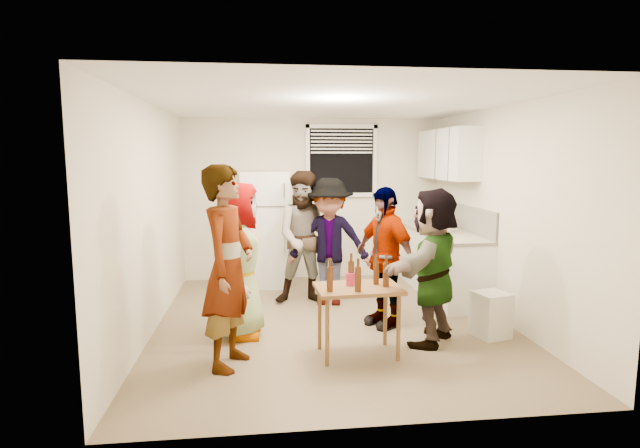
{
  "coord_description": "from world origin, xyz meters",
  "views": [
    {
      "loc": [
        -0.8,
        -5.53,
        1.92
      ],
      "look_at": [
        -0.14,
        0.11,
        1.15
      ],
      "focal_mm": 28.0,
      "sensor_mm": 36.0,
      "label": 1
    }
  ],
  "objects": [
    {
      "name": "room",
      "position": [
        0.0,
        0.0,
        0.0
      ],
      "size": [
        4.0,
        4.5,
        2.5
      ],
      "primitive_type": null,
      "color": "silver",
      "rests_on": "ground"
    },
    {
      "name": "window",
      "position": [
        0.45,
        2.21,
        1.85
      ],
      "size": [
        1.12,
        0.1,
        1.06
      ],
      "primitive_type": null,
      "color": "white",
      "rests_on": "room"
    },
    {
      "name": "refrigerator",
      "position": [
        -0.75,
        1.88,
        0.85
      ],
      "size": [
        0.7,
        0.7,
        1.7
      ],
      "primitive_type": "cube",
      "color": "white",
      "rests_on": "ground"
    },
    {
      "name": "counter_lower",
      "position": [
        1.7,
        1.15,
        0.43
      ],
      "size": [
        0.6,
        2.2,
        0.86
      ],
      "primitive_type": "cube",
      "color": "white",
      "rests_on": "ground"
    },
    {
      "name": "countertop",
      "position": [
        1.7,
        1.15,
        0.88
      ],
      "size": [
        0.64,
        2.22,
        0.04
      ],
      "primitive_type": "cube",
      "color": "beige",
      "rests_on": "counter_lower"
    },
    {
      "name": "backsplash",
      "position": [
        1.99,
        1.15,
        1.08
      ],
      "size": [
        0.03,
        2.2,
        0.36
      ],
      "primitive_type": "cube",
      "color": "#B2AEA3",
      "rests_on": "countertop"
    },
    {
      "name": "upper_cabinets",
      "position": [
        1.83,
        1.35,
        1.95
      ],
      "size": [
        0.34,
        1.6,
        0.7
      ],
      "primitive_type": "cube",
      "color": "white",
      "rests_on": "room"
    },
    {
      "name": "kettle",
      "position": [
        1.65,
        1.32,
        0.9
      ],
      "size": [
        0.26,
        0.23,
        0.2
      ],
      "primitive_type": null,
      "rotation": [
        0.0,
        0.0,
        -0.16
      ],
      "color": "silver",
      "rests_on": "countertop"
    },
    {
      "name": "paper_towel",
      "position": [
        1.68,
        0.9,
        0.9
      ],
      "size": [
        0.13,
        0.13,
        0.28
      ],
      "primitive_type": "cylinder",
      "color": "white",
      "rests_on": "countertop"
    },
    {
      "name": "wine_bottle",
      "position": [
        1.75,
        2.09,
        0.9
      ],
      "size": [
        0.08,
        0.08,
        0.31
      ],
      "primitive_type": "cylinder",
      "color": "black",
      "rests_on": "countertop"
    },
    {
      "name": "beer_bottle_counter",
      "position": [
        1.6,
        0.74,
        0.9
      ],
      "size": [
        0.06,
        0.06,
        0.23
      ],
      "primitive_type": "cylinder",
      "color": "#47230C",
      "rests_on": "countertop"
    },
    {
      "name": "blue_cup",
      "position": [
        1.44,
        0.59,
        0.9
      ],
      "size": [
        0.1,
        0.1,
        0.13
      ],
      "primitive_type": "cylinder",
      "color": "#1128CC",
      "rests_on": "countertop"
    },
    {
      "name": "picture_frame",
      "position": [
        1.92,
        1.39,
        0.98
      ],
      "size": [
        0.02,
        0.18,
        0.15
      ],
      "primitive_type": "cube",
      "color": "gold",
      "rests_on": "countertop"
    },
    {
      "name": "trash_bin",
      "position": [
        1.62,
        -0.62,
        0.25
      ],
      "size": [
        0.4,
        0.4,
        0.48
      ],
      "primitive_type": "cube",
      "rotation": [
        0.0,
        0.0,
        0.25
      ],
      "color": "silver",
      "rests_on": "ground"
    },
    {
      "name": "serving_table",
      "position": [
        0.11,
        -0.95,
        0.0
      ],
      "size": [
        0.84,
        0.58,
        0.68
      ],
      "primitive_type": null,
      "rotation": [
        0.0,
        0.0,
        0.06
      ],
      "color": "brown",
      "rests_on": "ground"
    },
    {
      "name": "beer_bottle_table",
      "position": [
        0.3,
        -0.87,
        0.68
      ],
      "size": [
        0.06,
        0.06,
        0.22
      ],
      "primitive_type": "cylinder",
      "color": "#47230C",
      "rests_on": "serving_table"
    },
    {
      "name": "red_cup",
      "position": [
        0.05,
        -0.88,
        0.68
      ],
      "size": [
        0.09,
        0.09,
        0.12
      ],
      "primitive_type": "cylinder",
      "color": "#C2254A",
      "rests_on": "serving_table"
    },
    {
      "name": "guest_grey",
      "position": [
        -1.05,
        -0.29,
        0.0
      ],
      "size": [
        1.7,
        0.9,
        0.53
      ],
      "primitive_type": "imported",
      "rotation": [
        0.0,
        0.0,
        1.52
      ],
      "color": "gray",
      "rests_on": "ground"
    },
    {
      "name": "guest_stripe",
      "position": [
        -1.11,
        -1.05,
        0.0
      ],
      "size": [
        1.97,
        1.23,
        0.44
      ],
      "primitive_type": "imported",
      "rotation": [
        0.0,
        0.0,
        1.25
      ],
      "color": "#141933",
      "rests_on": "ground"
    },
    {
      "name": "guest_back_left",
      "position": [
        -0.22,
        0.84,
        0.0
      ],
      "size": [
        0.95,
        1.79,
        0.66
      ],
      "primitive_type": "imported",
      "rotation": [
        0.0,
        0.0,
        -0.06
      ],
      "color": "brown",
      "rests_on": "ground"
    },
    {
      "name": "guest_back_right",
      "position": [
        0.06,
        0.77,
        0.0
      ],
      "size": [
        1.42,
        1.85,
        0.61
      ],
      "primitive_type": "imported",
      "rotation": [
        0.0,
        0.0,
        -0.24
      ],
      "color": "#434349",
      "rests_on": "ground"
    },
    {
      "name": "guest_black",
      "position": [
        0.57,
        -0.13,
        0.0
      ],
      "size": [
        1.84,
        1.54,
        0.39
      ],
      "primitive_type": "imported",
      "rotation": [
        0.0,
        0.0,
        -1.11
      ],
      "color": "black",
      "rests_on": "ground"
    },
    {
      "name": "guest_orange",
      "position": [
        0.94,
        -0.7,
        0.0
      ],
      "size": [
        2.19,
        2.17,
        0.48
      ],
      "primitive_type": "imported",
      "rotation": [
        0.0,
        0.0,
        4.03
      ],
      "color": "#DF754A",
      "rests_on": "ground"
    }
  ]
}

